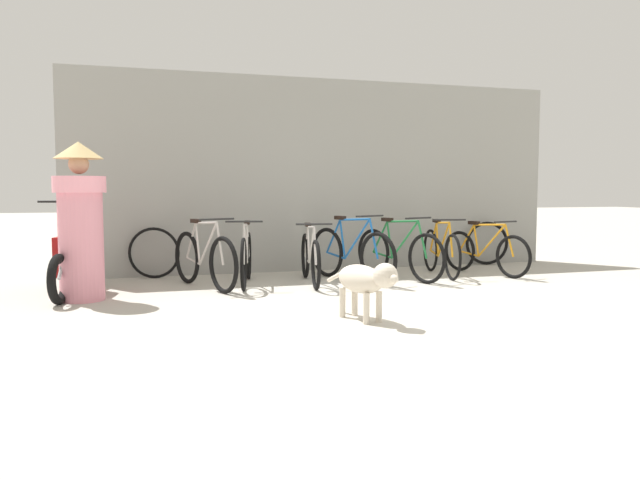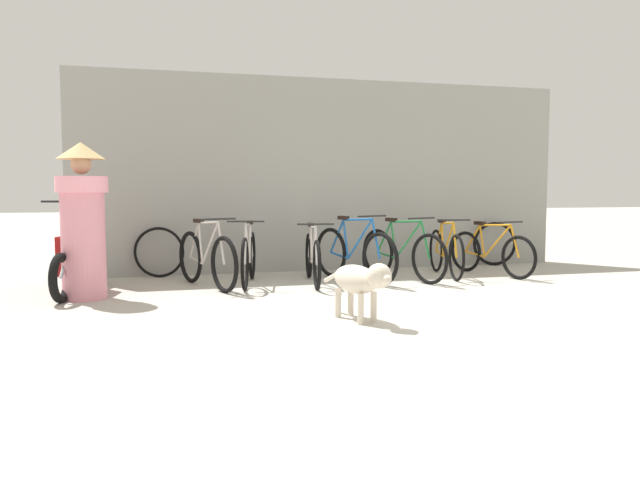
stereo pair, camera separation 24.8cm
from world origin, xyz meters
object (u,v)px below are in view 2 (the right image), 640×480
object	(u,v)px
bicycle_4	(402,254)
spare_tire_left	(495,244)
bicycle_6	(491,253)
bicycle_0	(206,259)
bicycle_1	(249,258)
bicycle_3	(354,254)
motorcycle	(80,257)
person_in_robes	(83,219)
stray_dog	(360,280)
bicycle_2	(313,258)
spare_tire_right	(159,252)
bicycle_5	(446,252)

from	to	relation	value
bicycle_4	spare_tire_left	xyz separation A→B (m)	(2.07, 1.08, -0.00)
bicycle_6	spare_tire_left	distance (m)	1.22
bicycle_0	bicycle_1	world-z (taller)	bicycle_0
bicycle_3	motorcycle	xyz separation A→B (m)	(-3.45, -0.09, 0.07)
person_in_robes	stray_dog	bearing A→B (deg)	105.69
stray_dog	person_in_robes	world-z (taller)	person_in_robes
bicycle_2	bicycle_3	distance (m)	0.59
bicycle_0	bicycle_4	world-z (taller)	bicycle_0
bicycle_0	bicycle_2	size ratio (longest dim) A/B	0.95
spare_tire_left	bicycle_0	bearing A→B (deg)	-167.10
bicycle_1	spare_tire_right	distance (m)	1.47
bicycle_4	bicycle_6	size ratio (longest dim) A/B	1.06
person_in_robes	bicycle_0	bearing A→B (deg)	160.76
bicycle_5	spare_tire_left	size ratio (longest dim) A/B	2.25
person_in_robes	spare_tire_left	world-z (taller)	person_in_robes
bicycle_5	motorcycle	size ratio (longest dim) A/B	0.90
bicycle_6	stray_dog	bearing A→B (deg)	-65.51
bicycle_3	stray_dog	world-z (taller)	bicycle_3
spare_tire_right	bicycle_4	bearing A→B (deg)	-18.50
bicycle_3	person_in_robes	xyz separation A→B (m)	(-3.37, -0.49, 0.54)
bicycle_3	bicycle_0	bearing A→B (deg)	-108.97
bicycle_0	bicycle_1	xyz separation A→B (m)	(0.55, 0.12, -0.01)
person_in_robes	spare_tire_right	world-z (taller)	person_in_robes
bicycle_6	person_in_robes	distance (m)	5.51
bicycle_6	spare_tire_left	xyz separation A→B (m)	(0.67, 1.02, 0.03)
bicycle_4	motorcycle	bearing A→B (deg)	-107.80
bicycle_1	bicycle_5	bearing A→B (deg)	104.93
motorcycle	spare_tire_right	xyz separation A→B (m)	(0.93, 1.15, -0.09)
bicycle_1	bicycle_3	xyz separation A→B (m)	(1.41, -0.09, 0.02)
bicycle_5	bicycle_0	bearing A→B (deg)	-77.62
motorcycle	stray_dog	xyz separation A→B (m)	(2.70, -2.36, -0.05)
bicycle_2	spare_tire_right	bearing A→B (deg)	-110.64
bicycle_1	bicycle_2	size ratio (longest dim) A/B	0.95
bicycle_3	person_in_robes	size ratio (longest dim) A/B	0.95
bicycle_4	person_in_robes	world-z (taller)	person_in_robes
bicycle_2	bicycle_0	bearing A→B (deg)	-81.93
bicycle_3	bicycle_5	size ratio (longest dim) A/B	1.05
bicycle_0	bicycle_3	world-z (taller)	bicycle_3
bicycle_4	bicycle_6	world-z (taller)	bicycle_4
bicycle_3	bicycle_5	bearing A→B (deg)	75.63
bicycle_1	bicycle_4	world-z (taller)	bicycle_4
motorcycle	spare_tire_left	bearing A→B (deg)	113.30
bicycle_1	bicycle_6	world-z (taller)	bicycle_1
spare_tire_left	stray_dog	bearing A→B (deg)	-135.05
bicycle_3	bicycle_5	world-z (taller)	bicycle_3
bicycle_5	bicycle_4	bearing A→B (deg)	-68.55
bicycle_5	spare_tire_left	world-z (taller)	bicycle_5
motorcycle	spare_tire_left	xyz separation A→B (m)	(6.21, 1.15, -0.09)
bicycle_1	person_in_robes	xyz separation A→B (m)	(-1.96, -0.58, 0.55)
bicycle_3	bicycle_4	world-z (taller)	bicycle_3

